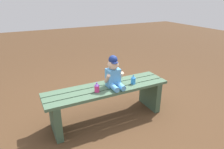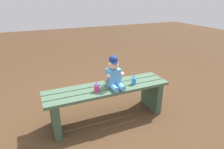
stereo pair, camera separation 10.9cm
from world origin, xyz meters
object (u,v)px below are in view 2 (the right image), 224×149
object	(u,v)px
park_bench	(108,97)
sippy_cup_left	(96,87)
sippy_cup_right	(134,80)
child_figure	(114,73)

from	to	relation	value
park_bench	sippy_cup_left	bearing A→B (deg)	-158.71
park_bench	sippy_cup_left	world-z (taller)	sippy_cup_left
sippy_cup_right	child_figure	bearing A→B (deg)	169.68
park_bench	child_figure	xyz separation A→B (m)	(0.08, -0.02, 0.33)
child_figure	sippy_cup_left	size ratio (longest dim) A/B	3.26
sippy_cup_left	park_bench	bearing A→B (deg)	21.29
park_bench	sippy_cup_right	xyz separation A→B (m)	(0.34, -0.07, 0.21)
park_bench	sippy_cup_right	size ratio (longest dim) A/B	12.98
child_figure	sippy_cup_left	xyz separation A→B (m)	(-0.25, -0.05, -0.12)
sippy_cup_left	sippy_cup_right	world-z (taller)	same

